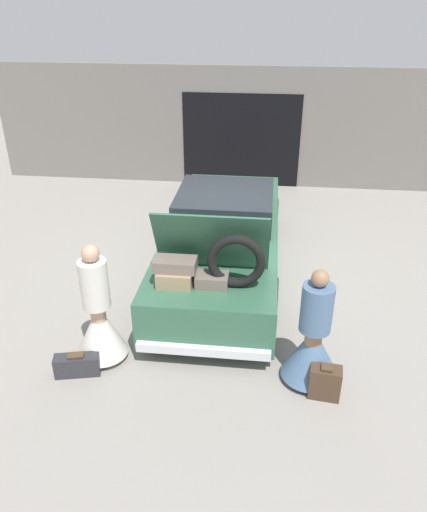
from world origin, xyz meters
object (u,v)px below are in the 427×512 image
at_px(person_left, 99,320).
at_px(suitcase_beside_left_person, 77,365).
at_px(person_right, 313,343).
at_px(car, 223,239).
at_px(suitcase_beside_right_person, 325,382).

xyz_separation_m(person_left, suitcase_beside_left_person, (-0.21, -0.37, -0.44)).
bearing_deg(suitcase_beside_left_person, person_right, 5.01).
relative_size(car, suitcase_beside_left_person, 8.71).
distance_m(car, suitcase_beside_left_person, 3.25).
distance_m(person_right, suitcase_beside_right_person, 0.47).
bearing_deg(suitcase_beside_left_person, person_left, 59.89).
distance_m(suitcase_beside_left_person, suitcase_beside_right_person, 3.04).
height_order(car, suitcase_beside_right_person, car).
bearing_deg(suitcase_beside_left_person, car, 61.24).
relative_size(car, person_left, 3.08).
xyz_separation_m(suitcase_beside_left_person, suitcase_beside_right_person, (3.04, -0.03, 0.07)).
distance_m(person_left, suitcase_beside_right_person, 2.88).
xyz_separation_m(car, person_left, (-1.34, -2.46, -0.03)).
xyz_separation_m(person_right, suitcase_beside_right_person, (0.16, -0.29, -0.33)).
height_order(person_left, suitcase_beside_left_person, person_left).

